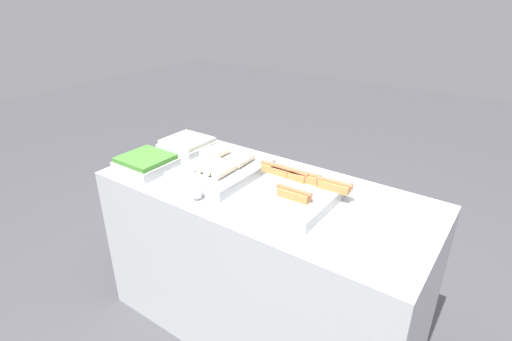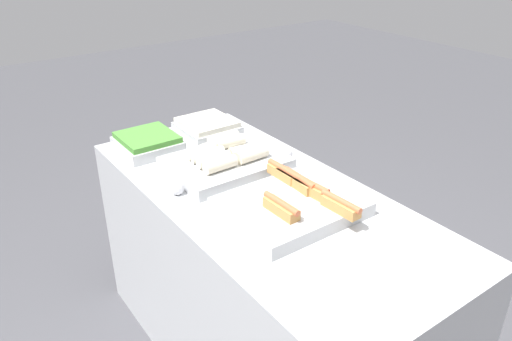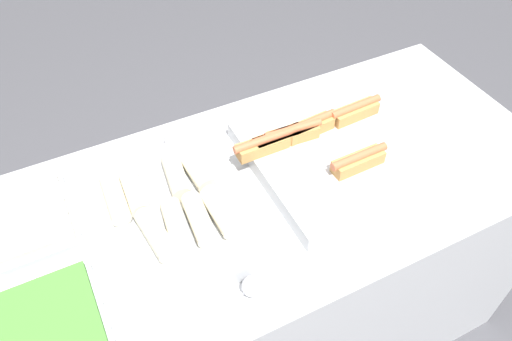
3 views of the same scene
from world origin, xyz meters
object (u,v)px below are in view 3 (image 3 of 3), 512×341
at_px(tray_wraps, 178,211).
at_px(tray_side_front, 41,337).
at_px(tray_side_back, 18,227).
at_px(tray_hotdogs, 322,155).
at_px(serving_spoon_far, 167,142).
at_px(serving_spoon_near, 247,289).

xyz_separation_m(tray_wraps, tray_side_front, (-0.36, -0.18, -0.00)).
relative_size(tray_wraps, tray_side_back, 1.76).
bearing_deg(tray_side_back, tray_wraps, -19.28).
xyz_separation_m(tray_hotdogs, tray_wraps, (-0.42, -0.01, 0.00)).
distance_m(tray_hotdogs, tray_wraps, 0.42).
distance_m(tray_side_back, serving_spoon_far, 0.44).
height_order(tray_side_front, tray_side_back, same).
bearing_deg(tray_hotdogs, serving_spoon_near, -142.94).
height_order(tray_side_front, serving_spoon_far, tray_side_front).
height_order(tray_side_back, serving_spoon_far, tray_side_back).
bearing_deg(tray_side_back, tray_side_front, -90.00).
relative_size(tray_hotdogs, tray_side_front, 1.79).
distance_m(tray_side_front, serving_spoon_far, 0.61).
bearing_deg(tray_wraps, tray_side_front, -153.38).
bearing_deg(serving_spoon_near, serving_spoon_far, 89.65).
xyz_separation_m(tray_side_front, serving_spoon_far, (0.42, 0.44, -0.01)).
distance_m(tray_wraps, serving_spoon_near, 0.27).
height_order(tray_hotdogs, tray_wraps, tray_hotdogs).
relative_size(tray_hotdogs, tray_side_back, 1.79).
height_order(tray_hotdogs, tray_side_front, tray_hotdogs).
bearing_deg(serving_spoon_far, tray_hotdogs, -35.12).
xyz_separation_m(tray_side_back, serving_spoon_near, (0.42, -0.38, -0.01)).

